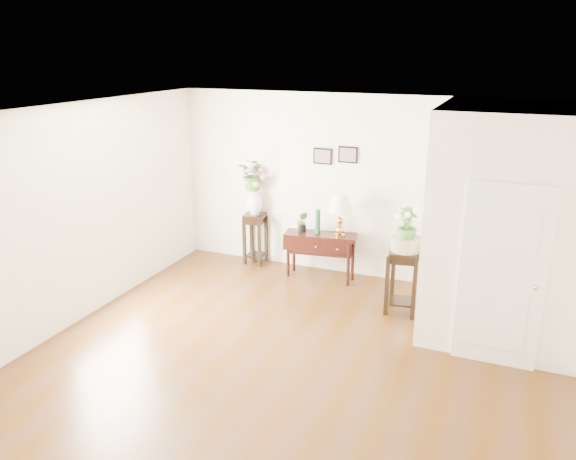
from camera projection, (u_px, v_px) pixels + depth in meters
The scene contains 20 objects.
floor at pixel (296, 358), 6.50m from camera, with size 6.00×5.50×0.02m, color #4B2C18.
ceiling at pixel (297, 113), 5.63m from camera, with size 6.00×5.50×0.02m, color white.
wall_back at pixel (363, 188), 8.49m from camera, with size 6.00×0.02×2.80m, color white.
wall_front at pixel (141, 375), 3.65m from camera, with size 6.00×0.02×2.80m, color white.
wall_left at pixel (78, 215), 7.15m from camera, with size 0.02×5.50×2.80m, color white.
partition at pixel (509, 222), 6.87m from camera, with size 1.80×1.95×2.80m, color white.
door at pixel (502, 277), 6.10m from camera, with size 0.90×0.05×2.10m, color silver.
art_print_left at pixel (323, 156), 8.56m from camera, with size 0.30×0.02×0.25m, color black.
art_print_right at pixel (348, 155), 8.40m from camera, with size 0.30×0.02×0.25m, color black.
wall_ornament at pixel (436, 162), 7.12m from camera, with size 0.51×0.51×0.07m, color #B3753D.
console_table at pixel (320, 256), 8.66m from camera, with size 1.09×0.36×0.73m, color black.
table_lamp at pixel (340, 214), 8.33m from camera, with size 0.37×0.37×0.65m, color #C58A41.
green_vase at pixel (318, 223), 8.51m from camera, with size 0.08×0.08×0.38m, color #174C2F.
potted_plant at pixel (302, 222), 8.61m from camera, with size 0.16×0.13×0.30m, color #397227.
plant_stand_a at pixel (255, 239), 9.26m from camera, with size 0.33×0.33×0.85m, color black.
porcelain_vase at pixel (255, 201), 9.06m from camera, with size 0.26×0.26×0.45m, color white, non-canonical shape.
lily_arrangement at pixel (254, 174), 8.92m from camera, with size 0.48×0.42×0.53m, color #397227.
plant_stand_b at pixel (403, 281), 7.52m from camera, with size 0.42×0.42×0.89m, color black.
ceramic_bowl at pixel (406, 245), 7.35m from camera, with size 0.40×0.40×0.18m, color #BBB293.
narcissus at pixel (407, 225), 7.27m from camera, with size 0.26×0.26×0.46m, color #397227.
Camera 1 is at (2.09, -5.32, 3.43)m, focal length 35.00 mm.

